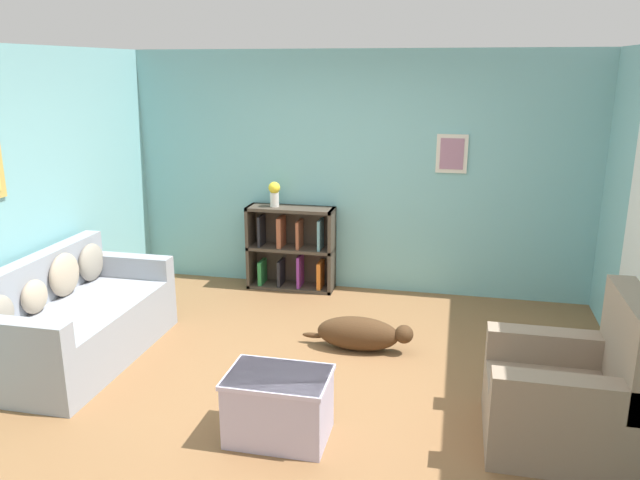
% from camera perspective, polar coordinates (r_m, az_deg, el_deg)
% --- Properties ---
extents(ground_plane, '(14.00, 14.00, 0.00)m').
position_cam_1_polar(ground_plane, '(5.14, -0.99, -12.55)').
color(ground_plane, brown).
extents(wall_back, '(5.60, 0.13, 2.60)m').
position_cam_1_polar(wall_back, '(6.83, 3.42, 6.12)').
color(wall_back, '#7AB7BC').
rests_on(wall_back, ground_plane).
extents(wall_left, '(0.13, 5.00, 2.60)m').
position_cam_1_polar(wall_left, '(5.81, -26.38, 2.83)').
color(wall_left, '#7AB7BC').
rests_on(wall_left, ground_plane).
extents(couch, '(0.90, 1.78, 0.89)m').
position_cam_1_polar(couch, '(5.74, -21.52, -6.90)').
color(couch, '#9399A3').
rests_on(couch, ground_plane).
extents(bookshelf, '(0.97, 0.30, 0.93)m').
position_cam_1_polar(bookshelf, '(6.97, -2.61, -0.82)').
color(bookshelf, '#42382D').
rests_on(bookshelf, ground_plane).
extents(recliner_chair, '(0.94, 0.88, 1.06)m').
position_cam_1_polar(recliner_chair, '(4.50, 22.09, -12.96)').
color(recliner_chair, gray).
rests_on(recliner_chair, ground_plane).
extents(coffee_table, '(0.69, 0.48, 0.46)m').
position_cam_1_polar(coffee_table, '(4.31, -3.81, -14.76)').
color(coffee_table, '#BCB2D1').
rests_on(coffee_table, ground_plane).
extents(dog, '(1.00, 0.27, 0.30)m').
position_cam_1_polar(dog, '(5.56, 3.72, -8.53)').
color(dog, '#472D19').
rests_on(dog, ground_plane).
extents(vase, '(0.13, 0.13, 0.28)m').
position_cam_1_polar(vase, '(6.85, -4.19, 4.34)').
color(vase, silver).
rests_on(vase, bookshelf).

